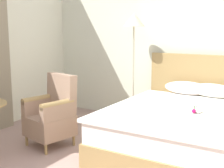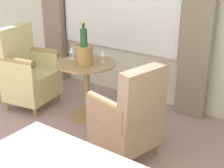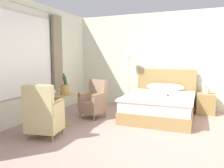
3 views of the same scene
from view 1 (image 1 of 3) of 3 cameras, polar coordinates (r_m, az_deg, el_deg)
name	(u,v)px [view 1 (image 1 of 3)]	position (r m, az deg, el deg)	size (l,w,h in m)	color
wall_headboard_side	(199,37)	(5.02, 15.64, 8.26)	(5.42, 0.12, 2.81)	silver
bed	(181,126)	(4.06, 12.57, -7.55)	(1.66, 2.10, 1.15)	#9D7F4B
floor_lamp_brass	(134,32)	(4.96, 4.01, 9.53)	(0.34, 0.34, 1.77)	beige
armchair_by_window	(52,114)	(4.20, -10.87, -5.43)	(0.63, 0.64, 0.94)	#9D7F4B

